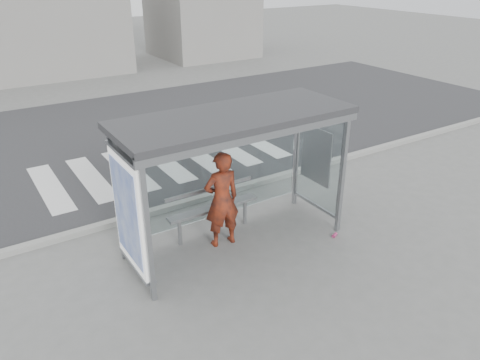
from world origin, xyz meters
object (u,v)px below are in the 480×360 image
Objects in this scene: bus_shelter at (215,151)px; soda_can at (335,235)px; bench at (213,208)px; person at (222,200)px.

bus_shelter reaches higher than soda_can.
soda_can is (1.97, -1.42, -0.55)m from bench.
person is at bearing 27.43° from bus_shelter.
bus_shelter is at bearing -111.08° from bench.
soda_can is at bearing -23.04° from bus_shelter.
soda_can is (2.16, -0.92, -1.95)m from bus_shelter.
bench is (0.03, 0.41, -0.37)m from person.
person reaches higher than soda_can.
bench is at bearing -89.73° from person.
bus_shelter is 1.05m from person.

